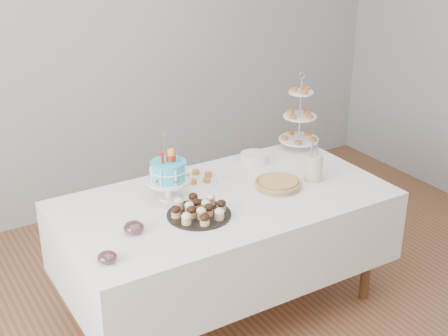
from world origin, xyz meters
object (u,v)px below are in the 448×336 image
birthday_cake (169,181)px  jam_bowl_b (134,228)px  jam_bowl_a (107,257)px  table (225,232)px  tiered_stand (300,117)px  utensil_pitcher (314,166)px  pastry_plate (198,178)px  plate_stack (254,158)px  pie (278,184)px  cupcake_tray (199,209)px

birthday_cake → jam_bowl_b: 0.43m
jam_bowl_a → jam_bowl_b: size_ratio=0.89×
table → tiered_stand: (0.84, 0.40, 0.45)m
birthday_cake → utensil_pitcher: size_ratio=1.59×
tiered_stand → pastry_plate: bearing=-172.1°
birthday_cake → jam_bowl_b: (-0.34, -0.26, -0.08)m
plate_stack → pie: bearing=-101.8°
jam_bowl_a → jam_bowl_b: jam_bowl_b is taller
pastry_plate → utensil_pitcher: bearing=-29.9°
birthday_cake → jam_bowl_a: bearing=-136.7°
table → plate_stack: bearing=37.9°
jam_bowl_a → table: bearing=19.8°
table → pie: 0.43m
table → utensil_pitcher: bearing=-6.9°
jam_bowl_a → pastry_plate: bearing=35.5°
table → plate_stack: size_ratio=10.78×
tiered_stand → pastry_plate: size_ratio=2.14×
table → pastry_plate: (-0.02, 0.28, 0.24)m
pie → plate_stack: bearing=78.2°
birthday_cake → cupcake_tray: (0.04, -0.27, -0.07)m
tiered_stand → plate_stack: 0.47m
tiered_stand → jam_bowl_a: 1.83m
cupcake_tray → utensil_pitcher: bearing=3.1°
jam_bowl_a → plate_stack: bearing=26.6°
tiered_stand → jam_bowl_b: (-1.46, -0.51, -0.19)m
table → plate_stack: (0.42, 0.33, 0.26)m
cupcake_tray → utensil_pitcher: size_ratio=1.42×
plate_stack → pastry_plate: plate_stack is taller
cupcake_tray → plate_stack: bearing=34.1°
table → jam_bowl_a: 0.93m
birthday_cake → plate_stack: 0.73m
pastry_plate → birthday_cake: bearing=-154.1°
utensil_pitcher → cupcake_tray: bearing=167.3°
birthday_cake → pie: 0.66m
table → jam_bowl_a: bearing=-160.2°
pastry_plate → utensil_pitcher: 0.71m
table → pastry_plate: pastry_plate is taller
birthday_cake → plate_stack: (0.70, 0.17, -0.07)m
jam_bowl_b → pie: bearing=3.4°
table → cupcake_tray: cupcake_tray is taller
cupcake_tray → utensil_pitcher: utensil_pitcher is taller
birthday_cake → cupcake_tray: birthday_cake is taller
utensil_pitcher → birthday_cake: bearing=149.6°
table → pastry_plate: size_ratio=7.65×
pie → tiered_stand: size_ratio=0.52×
table → birthday_cake: birthday_cake is taller
cupcake_tray → jam_bowl_b: size_ratio=3.28×
utensil_pitcher → pie: bearing=159.3°
table → tiered_stand: bearing=25.5°
pie → jam_bowl_a: bearing=-168.0°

